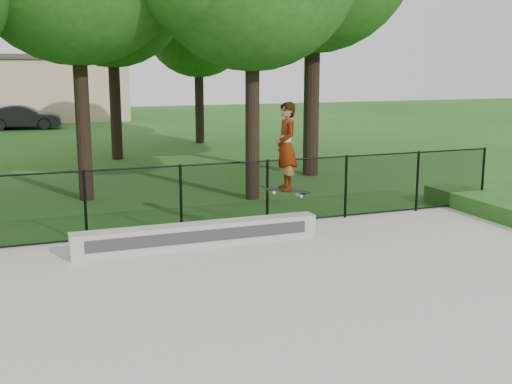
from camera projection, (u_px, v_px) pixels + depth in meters
ground at (292, 344)px, 8.50m from camera, size 100.00×100.00×0.00m
concrete_slab at (292, 342)px, 8.50m from camera, size 14.00×12.00×0.06m
grind_ledge at (199, 235)px, 12.77m from camera, size 4.98×0.40×0.49m
car_b at (24, 117)px, 36.75m from camera, size 3.85×1.88×1.35m
car_c at (21, 116)px, 38.24m from camera, size 4.16×2.18×1.26m
skater_airborne at (286, 148)px, 12.78m from camera, size 0.84×0.67×1.90m
chainlink_fence at (181, 199)px, 13.76m from camera, size 16.06×0.06×1.50m
distant_building at (30, 88)px, 42.23m from camera, size 12.40×6.40×4.30m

